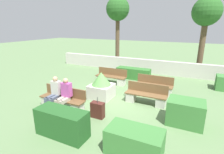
# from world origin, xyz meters

# --- Properties ---
(ground_plane) EXTENTS (60.00, 60.00, 0.00)m
(ground_plane) POSITION_xyz_m (0.00, 0.00, 0.00)
(ground_plane) COLOR #607F51
(perimeter_wall) EXTENTS (14.32, 0.30, 0.93)m
(perimeter_wall) POSITION_xyz_m (0.00, 5.29, 0.46)
(perimeter_wall) COLOR beige
(perimeter_wall) RESTS_ON ground_plane
(bench_front) EXTENTS (1.96, 0.48, 0.84)m
(bench_front) POSITION_xyz_m (-1.68, -1.57, 0.33)
(bench_front) COLOR brown
(bench_front) RESTS_ON ground_plane
(bench_left_side) EXTENTS (1.74, 0.48, 0.84)m
(bench_left_side) POSITION_xyz_m (1.18, 0.30, 0.32)
(bench_left_side) COLOR brown
(bench_left_side) RESTS_ON ground_plane
(bench_right_side) EXTENTS (1.77, 0.49, 0.84)m
(bench_right_side) POSITION_xyz_m (-1.32, 2.06, 0.32)
(bench_right_side) COLOR brown
(bench_right_side) RESTS_ON ground_plane
(bench_back) EXTENTS (1.76, 0.48, 0.84)m
(bench_back) POSITION_xyz_m (1.21, 1.62, 0.32)
(bench_back) COLOR brown
(bench_back) RESTS_ON ground_plane
(person_seated_man) EXTENTS (0.38, 0.64, 1.30)m
(person_seated_man) POSITION_xyz_m (-1.93, -1.71, 0.71)
(person_seated_man) COLOR #515B70
(person_seated_man) RESTS_ON ground_plane
(person_seated_woman) EXTENTS (0.38, 0.64, 1.30)m
(person_seated_woman) POSITION_xyz_m (-1.42, -1.71, 0.71)
(person_seated_woman) COLOR #B2A893
(person_seated_woman) RESTS_ON ground_plane
(hedge_block_near_left) EXTENTS (2.07, 0.62, 0.67)m
(hedge_block_near_left) POSITION_xyz_m (-0.49, 3.49, 0.33)
(hedge_block_near_left) COLOR #33702D
(hedge_block_near_left) RESTS_ON ground_plane
(hedge_block_near_right) EXTENTS (1.15, 0.83, 0.84)m
(hedge_block_near_right) POSITION_xyz_m (2.78, -0.69, 0.42)
(hedge_block_near_right) COLOR #3D7A38
(hedge_block_near_right) RESTS_ON ground_plane
(hedge_block_mid_left) EXTENTS (1.43, 0.78, 0.68)m
(hedge_block_mid_left) POSITION_xyz_m (1.72, -2.76, 0.34)
(hedge_block_mid_left) COLOR #3D7A38
(hedge_block_mid_left) RESTS_ON ground_plane
(hedge_block_mid_right) EXTENTS (1.60, 0.62, 0.84)m
(hedge_block_mid_right) POSITION_xyz_m (-0.46, -2.98, 0.42)
(hedge_block_mid_right) COLOR #235623
(hedge_block_mid_right) RESTS_ON ground_plane
(planter_corner_left) EXTENTS (0.99, 0.99, 1.20)m
(planter_corner_left) POSITION_xyz_m (-0.81, 0.03, 0.57)
(planter_corner_left) COLOR beige
(planter_corner_left) RESTS_ON ground_plane
(suitcase) EXTENTS (0.47, 0.25, 0.78)m
(suitcase) POSITION_xyz_m (-0.06, -1.60, 0.29)
(suitcase) COLOR #471E19
(suitcase) RESTS_ON ground_plane
(tree_leftmost) EXTENTS (1.83, 1.83, 5.33)m
(tree_leftmost) POSITION_xyz_m (-3.10, 6.88, 4.26)
(tree_leftmost) COLOR brown
(tree_leftmost) RESTS_ON ground_plane
(tree_center_left) EXTENTS (1.78, 1.78, 4.91)m
(tree_center_left) POSITION_xyz_m (3.13, 6.54, 3.85)
(tree_center_left) COLOR brown
(tree_center_left) RESTS_ON ground_plane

